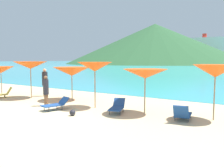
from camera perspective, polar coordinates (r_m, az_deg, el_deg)
The scene contains 16 objects.
ground_plane at distance 19.43m, azimuth 5.69°, elevation -2.19°, with size 50.00×100.00×0.30m, color beige.
headland_hill at distance 155.38m, azimuth 9.96°, elevation 9.22°, with size 109.43×109.43×24.46m, color #2D5B33.
umbrella_0 at distance 19.15m, azimuth -24.55°, elevation 3.04°, with size 1.84×1.84×2.03m.
umbrella_1 at distance 16.71m, azimuth -18.53°, elevation 4.19°, with size 2.30×2.30×2.40m.
umbrella_2 at distance 15.25m, azimuth -9.39°, elevation 2.91°, with size 2.33×2.33×2.06m.
umbrella_3 at distance 12.67m, azimuth -4.03°, elevation 4.04°, with size 1.96×1.96×2.40m.
umbrella_4 at distance 11.34m, azimuth 7.74°, elevation 2.37°, with size 2.10×2.10×2.09m.
umbrella_5 at distance 10.87m, azimuth 23.00°, elevation 2.80°, with size 1.97×1.97×2.32m.
lounge_chair_0 at distance 12.59m, azimuth -13.01°, elevation -4.57°, with size 0.91×1.46×0.61m.
lounge_chair_1 at distance 17.80m, azimuth -24.59°, elevation -2.07°, with size 1.17×1.63×0.68m.
lounge_chair_2 at distance 11.63m, azimuth 1.20°, elevation -5.33°, with size 1.05×1.52×0.62m.
lounge_chair_3 at distance 10.60m, azimuth 16.13°, elevation -6.71°, with size 0.87×1.54×0.73m.
beachgoer_1 at distance 13.69m, azimuth -15.17°, elevation -1.33°, with size 0.29×0.29×1.66m.
beachgoer_2 at distance 17.43m, azimuth -15.40°, elevation 0.54°, with size 0.38×0.38×1.91m.
beach_ball at distance 11.18m, azimuth -9.22°, elevation -6.64°, with size 0.27×0.27×0.27m, color #26262D.
cruise_ship at distance 198.98m, azimuth 22.45°, elevation 7.00°, with size 50.03×13.47×22.01m.
Camera 1 is at (9.31, -6.85, 2.52)m, focal length 39.14 mm.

